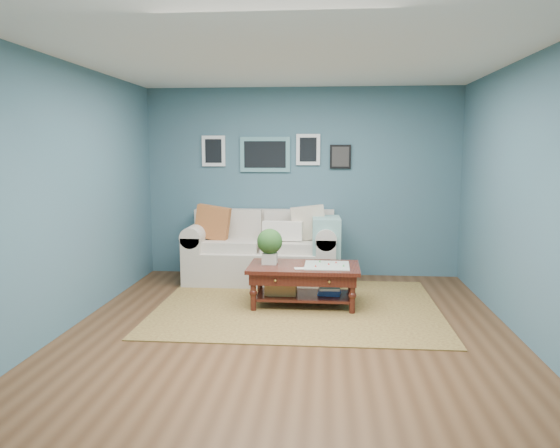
# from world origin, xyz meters

# --- Properties ---
(room_shell) EXTENTS (5.00, 5.02, 2.70)m
(room_shell) POSITION_xyz_m (-0.01, 0.06, 1.36)
(room_shell) COLOR brown
(room_shell) RESTS_ON ground
(area_rug) EXTENTS (3.23, 2.58, 0.01)m
(area_rug) POSITION_xyz_m (0.04, 0.79, 0.01)
(area_rug) COLOR brown
(area_rug) RESTS_ON ground
(loveseat) EXTENTS (2.10, 0.96, 1.08)m
(loveseat) POSITION_xyz_m (-0.44, 2.03, 0.44)
(loveseat) COLOR beige
(loveseat) RESTS_ON ground
(coffee_table) EXTENTS (1.29, 0.76, 0.90)m
(coffee_table) POSITION_xyz_m (0.04, 0.86, 0.40)
(coffee_table) COLOR #360F0C
(coffee_table) RESTS_ON ground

